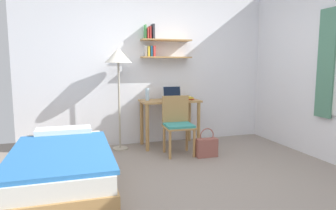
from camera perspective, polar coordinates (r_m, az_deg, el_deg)
name	(u,v)px	position (r m, az deg, el deg)	size (l,w,h in m)	color
ground_plane	(200,185)	(3.49, 6.17, -14.94)	(5.28, 5.28, 0.00)	gray
wall_back	(154,66)	(5.14, -2.64, 7.33)	(4.40, 0.27, 2.60)	white
bed	(62,169)	(3.43, -19.43, -11.44)	(0.98, 1.85, 0.54)	#B2844C
desk	(170,110)	(4.93, 0.32, -0.92)	(0.95, 0.51, 0.77)	#B2844C
desk_chair	(178,122)	(4.50, 1.87, -3.35)	(0.45, 0.43, 0.87)	#B2844C
standing_lamp	(118,61)	(4.71, -9.44, 8.35)	(0.41, 0.41, 1.59)	#B2A893
laptop	(173,96)	(4.95, 0.92, 1.70)	(0.33, 0.24, 0.23)	#B7BABF
water_bottle	(147,94)	(4.84, -3.95, 2.05)	(0.06, 0.06, 0.20)	silver
book_stack	(187,98)	(4.98, 3.60, 1.32)	(0.18, 0.24, 0.05)	#D13D38
handbag	(207,147)	(4.45, 7.38, -7.91)	(0.31, 0.13, 0.43)	#99564C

